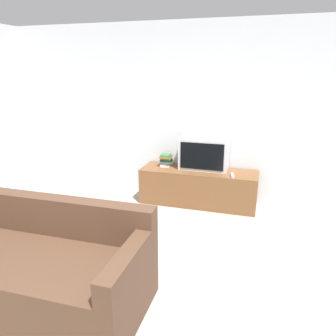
{
  "coord_description": "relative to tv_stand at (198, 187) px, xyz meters",
  "views": [
    {
      "loc": [
        1.02,
        -1.76,
        1.93
      ],
      "look_at": [
        -0.18,
        2.19,
        0.68
      ],
      "focal_mm": 35.0,
      "sensor_mm": 36.0,
      "label": 1
    }
  ],
  "objects": [
    {
      "name": "television",
      "position": [
        0.05,
        0.09,
        0.49
      ],
      "size": [
        0.7,
        0.33,
        0.46
      ],
      "color": "silver",
      "rests_on": "tv_stand"
    },
    {
      "name": "couch",
      "position": [
        -0.97,
        -2.5,
        0.03
      ],
      "size": [
        2.11,
        0.94,
        0.83
      ],
      "rotation": [
        0.0,
        0.0,
        0.01
      ],
      "color": "#4C3323",
      "rests_on": "ground_plane"
    },
    {
      "name": "remote_on_stand",
      "position": [
        0.5,
        -0.14,
        0.27
      ],
      "size": [
        0.07,
        0.19,
        0.02
      ],
      "rotation": [
        0.0,
        0.0,
        0.19
      ],
      "color": "#B7B7B7",
      "rests_on": "tv_stand"
    },
    {
      "name": "wall_back",
      "position": [
        -0.12,
        0.3,
        1.04
      ],
      "size": [
        9.0,
        0.06,
        2.6
      ],
      "color": "silver",
      "rests_on": "ground_plane"
    },
    {
      "name": "book_stack",
      "position": [
        -0.52,
        0.07,
        0.35
      ],
      "size": [
        0.17,
        0.21,
        0.18
      ],
      "color": "silver",
      "rests_on": "tv_stand"
    },
    {
      "name": "tv_stand",
      "position": [
        0.0,
        0.0,
        0.0
      ],
      "size": [
        1.69,
        0.51,
        0.52
      ],
      "color": "brown",
      "rests_on": "ground_plane"
    }
  ]
}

